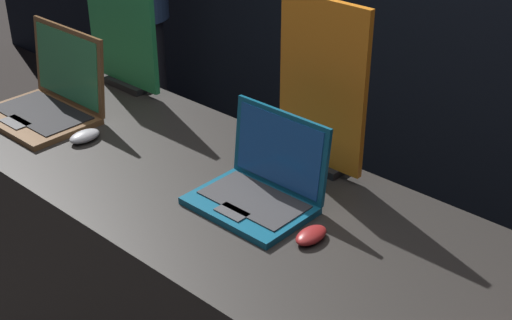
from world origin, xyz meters
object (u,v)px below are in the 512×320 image
object	(u,v)px
mouse_middle	(311,235)
promo_stand_middle	(322,92)
person_bystander	(136,3)
laptop_front	(49,97)
mouse_front	(85,136)
promo_stand_front	(121,26)
laptop_middle	(261,184)

from	to	relation	value
mouse_middle	promo_stand_middle	distance (m)	0.45
mouse_middle	person_bystander	world-z (taller)	person_bystander
laptop_front	mouse_front	xyz separation A→B (m)	(0.25, -0.04, -0.05)
laptop_front	promo_stand_middle	world-z (taller)	promo_stand_middle
mouse_middle	promo_stand_front	bearing A→B (deg)	164.67
mouse_middle	promo_stand_middle	xyz separation A→B (m)	(-0.22, 0.31, 0.24)
mouse_middle	mouse_front	bearing A→B (deg)	-176.18
person_bystander	mouse_middle	bearing A→B (deg)	-27.37
laptop_front	mouse_middle	size ratio (longest dim) A/B	3.77
laptop_front	mouse_middle	world-z (taller)	laptop_front
laptop_middle	person_bystander	bearing A→B (deg)	151.02
mouse_front	mouse_middle	bearing A→B (deg)	3.82
promo_stand_front	promo_stand_middle	world-z (taller)	promo_stand_middle
laptop_front	mouse_front	bearing A→B (deg)	-9.03
promo_stand_middle	mouse_middle	bearing A→B (deg)	-54.92
promo_stand_middle	person_bystander	xyz separation A→B (m)	(-1.70, 0.68, -0.23)
laptop_middle	promo_stand_front	bearing A→B (deg)	164.21
promo_stand_middle	laptop_middle	bearing A→B (deg)	-90.00
laptop_middle	promo_stand_middle	bearing A→B (deg)	90.00
mouse_front	promo_stand_middle	xyz separation A→B (m)	(0.67, 0.37, 0.24)
promo_stand_front	mouse_front	bearing A→B (deg)	-56.21
mouse_front	promo_stand_middle	distance (m)	0.81
laptop_front	promo_stand_middle	xyz separation A→B (m)	(0.92, 0.33, 0.18)
laptop_front	promo_stand_front	distance (m)	0.38
mouse_middle	promo_stand_middle	size ratio (longest dim) A/B	0.20
laptop_front	person_bystander	world-z (taller)	person_bystander
promo_stand_front	mouse_middle	size ratio (longest dim) A/B	4.88
promo_stand_front	laptop_middle	bearing A→B (deg)	-15.79
mouse_front	laptop_middle	world-z (taller)	laptop_middle
mouse_front	laptop_middle	xyz separation A→B (m)	(0.67, 0.11, 0.04)
laptop_middle	mouse_middle	world-z (taller)	laptop_middle
laptop_front	laptop_middle	bearing A→B (deg)	4.47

